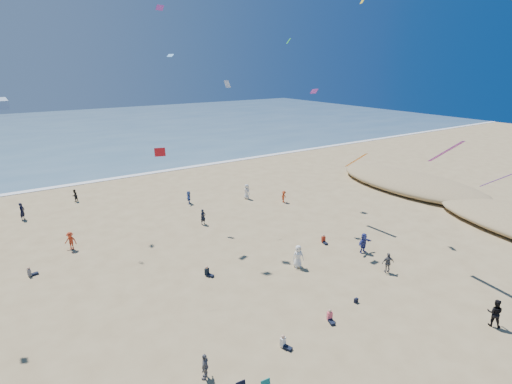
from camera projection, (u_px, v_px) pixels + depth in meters
ground at (306, 369)px, 22.12m from camera, size 220.00×220.00×0.00m
ocean at (51, 133)px, 97.29m from camera, size 220.00×100.00×0.06m
surf_line at (103, 180)px, 57.72m from camera, size 220.00×1.20×0.08m
standing_flyers at (240, 241)px, 36.02m from camera, size 27.87×42.04×1.95m
seated_group at (232, 282)px, 30.16m from camera, size 24.58×18.60×0.84m
navy_bag at (356, 301)px, 28.19m from camera, size 0.28×0.18×0.34m
kites_aloft at (320, 90)px, 33.28m from camera, size 40.99×39.39×26.30m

